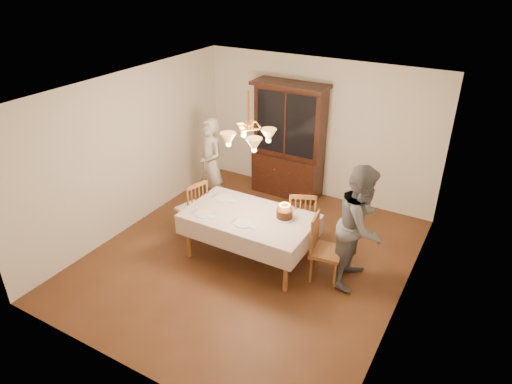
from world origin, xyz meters
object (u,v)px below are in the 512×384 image
Objects in this scene: china_hutch at (289,142)px; birthday_cake at (284,214)px; dining_table at (249,219)px; chair_far_side at (302,221)px; elderly_woman at (211,163)px.

china_hutch is 7.20× the size of birthday_cake.
birthday_cake is at bearing 20.61° from dining_table.
chair_far_side is 3.33× the size of birthday_cake.
china_hutch is 2.16× the size of chair_far_side.
china_hutch reaches higher than elderly_woman.
dining_table is 6.33× the size of birthday_cake.
chair_far_side reaches higher than birthday_cake.
china_hutch reaches higher than dining_table.
chair_far_side is at bearing 16.48° from elderly_woman.
china_hutch reaches higher than chair_far_side.
birthday_cake is (0.95, -2.07, -0.21)m from china_hutch.
chair_far_side is (1.01, -1.55, -0.60)m from china_hutch.
birthday_cake is at bearing 2.50° from elderly_woman.
dining_table is 1.14× the size of elderly_woman.
dining_table is at bearing -127.76° from chair_far_side.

